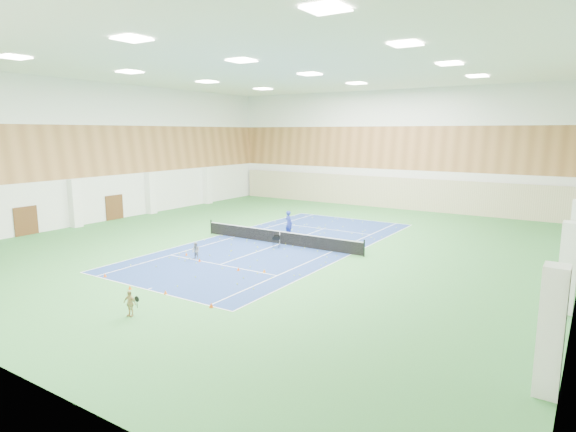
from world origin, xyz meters
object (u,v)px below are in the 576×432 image
Objects in this scene: tennis_net at (280,236)px; child_court at (196,251)px; coach at (289,223)px; child_apron at (130,303)px; ball_cart at (276,242)px.

child_court is (-2.05, -6.25, -0.02)m from tennis_net.
child_apron is (3.11, -17.31, -0.39)m from coach.
tennis_net is 14.79m from child_apron.
ball_cart is at bearing 131.31° from coach.
coach reaches higher than ball_cart.
tennis_net is 6.58m from child_court.
coach reaches higher than child_apron.
tennis_net is at bearing 90.48° from child_apron.
tennis_net is 15.42× the size of ball_cart.
ball_cart is (-1.74, 13.65, -0.15)m from child_apron.
ball_cart is at bearing -68.84° from tennis_net.
child_court is 5.80m from ball_cart.
child_apron is at bearing 121.07° from coach.
coach is 1.80× the size of child_court.
coach is at bearing 85.74° from ball_cart.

